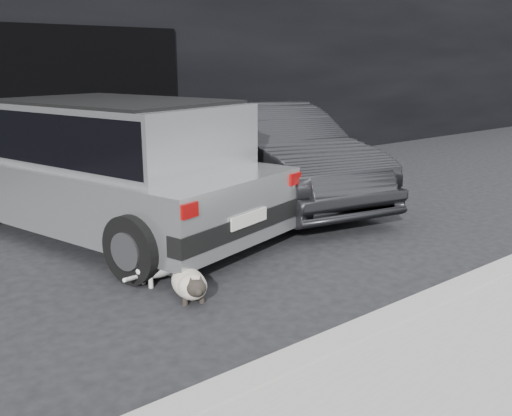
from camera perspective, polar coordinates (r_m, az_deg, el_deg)
ground at (r=6.06m, az=-12.30°, el=-5.59°), size 80.00×80.00×0.00m
building_facade at (r=11.68m, az=-22.44°, el=15.66°), size 34.00×4.00×5.00m
garage_opening at (r=9.80m, az=-18.23°, el=9.40°), size 4.00×0.10×2.60m
curb at (r=4.76m, az=13.98°, el=-10.66°), size 18.00×0.25×0.12m
silver_hatchback at (r=7.05m, az=-14.39°, el=4.52°), size 3.02×4.74×1.62m
second_car at (r=8.50m, az=1.33°, el=5.50°), size 2.38×4.60×1.44m
cat_siamese at (r=5.11m, az=-6.60°, el=-7.57°), size 0.48×0.85×0.30m
cat_white at (r=5.53m, az=-9.23°, el=-5.43°), size 0.79×0.31×0.37m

